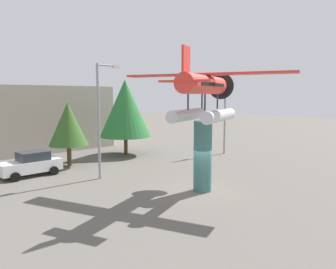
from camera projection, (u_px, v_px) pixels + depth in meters
name	position (u px, v px, depth m)	size (l,w,h in m)	color
ground_plane	(202.00, 191.00, 19.94)	(140.00, 140.00, 0.00)	#605B54
display_pedestal	(203.00, 156.00, 19.69)	(1.10, 1.10, 4.24)	#386B66
floatplane_monument	(204.00, 93.00, 19.35)	(7.19, 10.10, 4.00)	silver
car_mid_white	(31.00, 164.00, 23.48)	(4.20, 2.02, 1.76)	white
streetlight_primary	(101.00, 113.00, 22.40)	(1.84, 0.28, 7.90)	gray
streetlight_secondary	(226.00, 112.00, 32.19)	(1.84, 0.28, 7.05)	gray
storefront_building	(37.00, 118.00, 34.64)	(14.42, 7.08, 6.71)	#9E9384
tree_east	(68.00, 124.00, 26.47)	(3.15, 3.15, 5.21)	brown
tree_center_back	(125.00, 108.00, 31.35)	(4.92, 4.92, 7.26)	brown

